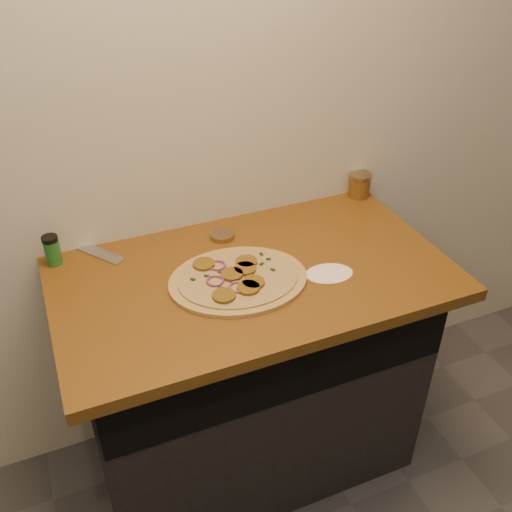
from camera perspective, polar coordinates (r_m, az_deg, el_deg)
name	(u,v)px	position (r m, az deg, el deg)	size (l,w,h in m)	color
cabinet	(250,374)	(2.07, -0.63, -11.69)	(1.10, 0.60, 0.86)	black
countertop	(252,276)	(1.75, -0.35, -2.05)	(1.20, 0.70, 0.04)	brown
pizza	(238,279)	(1.69, -1.84, -2.31)	(0.45, 0.45, 0.03)	tan
chefs_knife	(76,243)	(1.94, -17.52, 1.24)	(0.22, 0.29, 0.02)	#B7BAC1
mason_jar_lid	(222,235)	(1.89, -3.39, 2.09)	(0.08, 0.08, 0.02)	#997D59
salsa_jar	(360,185)	(2.16, 10.31, 7.02)	(0.08, 0.08, 0.09)	maroon
spice_shaker	(52,250)	(1.85, -19.71, 0.56)	(0.05, 0.05, 0.10)	#206624
flour_spill	(329,273)	(1.74, 7.32, -1.73)	(0.15, 0.15, 0.00)	white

